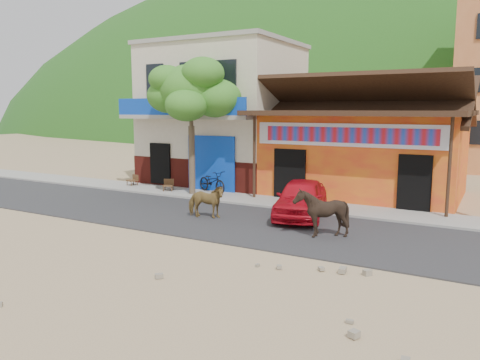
# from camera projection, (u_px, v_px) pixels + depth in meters

# --- Properties ---
(ground) EXTENTS (120.00, 120.00, 0.00)m
(ground) POSITION_uv_depth(u_px,v_px,m) (208.00, 242.00, 13.69)
(ground) COLOR #9E825B
(ground) RESTS_ON ground
(road) EXTENTS (60.00, 5.00, 0.04)m
(road) POSITION_uv_depth(u_px,v_px,m) (248.00, 223.00, 15.84)
(road) COLOR #28282B
(road) RESTS_ON ground
(sidewalk) EXTENTS (60.00, 2.00, 0.12)m
(sidewalk) POSITION_uv_depth(u_px,v_px,m) (289.00, 204.00, 18.85)
(sidewalk) COLOR gray
(sidewalk) RESTS_ON ground
(dance_club) EXTENTS (8.00, 6.00, 3.60)m
(dance_club) POSITION_uv_depth(u_px,v_px,m) (366.00, 155.00, 21.08)
(dance_club) COLOR orange
(dance_club) RESTS_ON ground
(cafe_building) EXTENTS (7.00, 6.00, 7.00)m
(cafe_building) POSITION_uv_depth(u_px,v_px,m) (223.00, 116.00, 24.44)
(cafe_building) COLOR beige
(cafe_building) RESTS_ON ground
(hillside) EXTENTS (100.00, 40.00, 24.00)m
(hillside) POSITION_uv_depth(u_px,v_px,m) (455.00, 56.00, 72.28)
(hillside) COLOR #194C14
(hillside) RESTS_ON ground
(tree) EXTENTS (3.00, 3.00, 6.00)m
(tree) POSITION_uv_depth(u_px,v_px,m) (191.00, 126.00, 20.44)
(tree) COLOR #2D721E
(tree) RESTS_ON sidewalk
(cow_tan) EXTENTS (1.52, 0.96, 1.19)m
(cow_tan) POSITION_uv_depth(u_px,v_px,m) (206.00, 201.00, 16.48)
(cow_tan) COLOR olive
(cow_tan) RESTS_ON road
(cow_dark) EXTENTS (1.51, 1.39, 1.49)m
(cow_dark) POSITION_uv_depth(u_px,v_px,m) (321.00, 213.00, 14.00)
(cow_dark) COLOR black
(cow_dark) RESTS_ON road
(red_car) EXTENTS (2.45, 4.22, 1.35)m
(red_car) POSITION_uv_depth(u_px,v_px,m) (301.00, 198.00, 16.65)
(red_car) COLOR red
(red_car) RESTS_ON road
(scooter) EXTENTS (1.99, 1.30, 0.99)m
(scooter) POSITION_uv_depth(u_px,v_px,m) (212.00, 182.00, 21.14)
(scooter) COLOR black
(scooter) RESTS_ON sidewalk
(cafe_chair_left) EXTENTS (0.55, 0.55, 0.97)m
(cafe_chair_left) POSITION_uv_depth(u_px,v_px,m) (132.00, 176.00, 23.08)
(cafe_chair_left) COLOR #452E17
(cafe_chair_left) RESTS_ON sidewalk
(cafe_chair_right) EXTENTS (0.62, 0.62, 0.99)m
(cafe_chair_right) POSITION_uv_depth(u_px,v_px,m) (168.00, 180.00, 21.55)
(cafe_chair_right) COLOR #4E2C1A
(cafe_chair_right) RESTS_ON sidewalk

